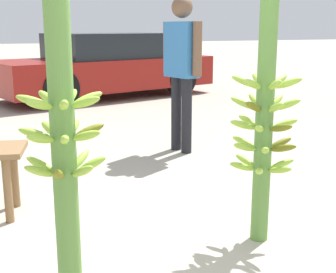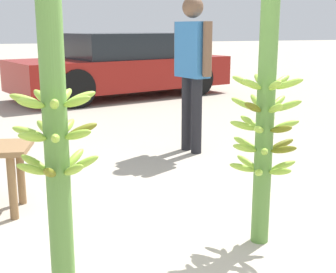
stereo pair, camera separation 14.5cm
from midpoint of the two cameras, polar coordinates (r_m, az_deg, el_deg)
banana_stalk_left at (r=2.22m, az=-11.62°, el=-1.40°), size 0.40×0.41×1.57m
banana_stalk_center at (r=2.94m, az=13.10°, el=1.39°), size 0.44×0.44×1.54m
vendor_person at (r=5.08m, az=3.80°, el=9.20°), size 0.27×0.61×1.67m
parked_car at (r=9.42m, az=-4.96°, el=8.61°), size 4.55×2.60×1.24m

